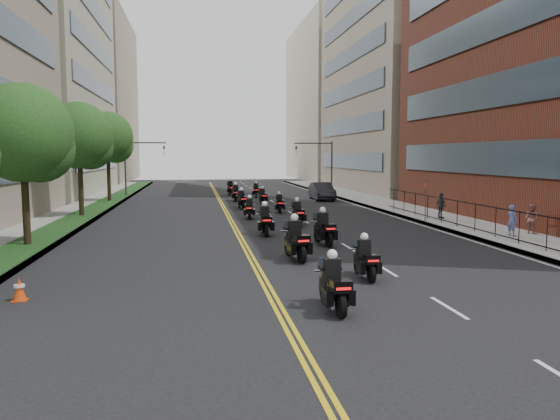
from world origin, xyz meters
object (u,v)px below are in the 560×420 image
at_px(motorcycle_6, 249,209).
at_px(motorcycle_4, 265,222).
at_px(motorcycle_0, 333,287).
at_px(motorcycle_5, 297,214).
at_px(parked_sedan, 322,191).
at_px(pedestrian_c, 441,206).
at_px(pedestrian_a, 512,220).
at_px(pedestrian_b, 532,219).
at_px(motorcycle_9, 263,197).
at_px(motorcycle_10, 236,194).
at_px(motorcycle_3, 324,230).
at_px(motorcycle_12, 230,189).
at_px(motorcycle_1, 365,261).
at_px(traffic_cone, 19,289).
at_px(motorcycle_2, 296,242).
at_px(motorcycle_8, 241,200).
at_px(motorcycle_11, 256,191).
at_px(motorcycle_7, 279,204).

bearing_deg(motorcycle_6, motorcycle_4, -82.69).
height_order(motorcycle_0, motorcycle_5, motorcycle_5).
xyz_separation_m(parked_sedan, pedestrian_c, (3.82, -16.94, 0.15)).
bearing_deg(pedestrian_a, pedestrian_b, -81.73).
xyz_separation_m(motorcycle_9, parked_sedan, (5.97, 3.15, 0.21)).
bearing_deg(motorcycle_10, pedestrian_a, -64.45).
xyz_separation_m(motorcycle_3, motorcycle_9, (-0.21, 21.77, -0.10)).
distance_m(motorcycle_0, motorcycle_3, 10.85).
xyz_separation_m(motorcycle_10, motorcycle_12, (-0.04, 7.09, 0.01)).
relative_size(motorcycle_1, pedestrian_a, 1.32).
height_order(parked_sedan, traffic_cone, parked_sedan).
xyz_separation_m(motorcycle_2, motorcycle_12, (-0.36, 35.27, -0.04)).
xyz_separation_m(pedestrian_a, pedestrian_b, (1.53, 0.68, -0.03)).
relative_size(motorcycle_8, pedestrian_a, 1.40).
bearing_deg(motorcycle_11, motorcycle_8, -97.05).
bearing_deg(traffic_cone, motorcycle_1, 6.36).
bearing_deg(motorcycle_2, motorcycle_4, 85.86).
bearing_deg(pedestrian_c, motorcycle_5, 85.68).
height_order(motorcycle_6, motorcycle_7, motorcycle_6).
relative_size(motorcycle_7, parked_sedan, 0.43).
relative_size(motorcycle_1, parked_sedan, 0.43).
relative_size(motorcycle_1, motorcycle_8, 0.95).
distance_m(motorcycle_0, motorcycle_5, 18.08).
bearing_deg(motorcycle_2, motorcycle_5, 71.97).
xyz_separation_m(motorcycle_11, parked_sedan, (5.77, -3.70, 0.17)).
bearing_deg(motorcycle_12, motorcycle_4, -94.97).
relative_size(motorcycle_4, pedestrian_b, 1.57).
xyz_separation_m(motorcycle_10, parked_sedan, (8.05, 0.18, 0.13)).
xyz_separation_m(motorcycle_2, motorcycle_7, (2.09, 17.85, -0.12)).
bearing_deg(motorcycle_2, motorcycle_0, -99.30).
bearing_deg(motorcycle_8, motorcycle_11, 71.14).
height_order(motorcycle_11, pedestrian_a, pedestrian_a).
height_order(motorcycle_3, parked_sedan, motorcycle_3).
bearing_deg(traffic_cone, motorcycle_4, 53.79).
xyz_separation_m(motorcycle_8, pedestrian_c, (11.93, -9.87, 0.32)).
bearing_deg(motorcycle_11, parked_sedan, -27.41).
distance_m(motorcycle_4, traffic_cone, 14.66).
relative_size(motorcycle_6, motorcycle_10, 0.90).
bearing_deg(motorcycle_4, motorcycle_8, 91.32).
height_order(motorcycle_9, traffic_cone, motorcycle_9).
xyz_separation_m(motorcycle_0, motorcycle_7, (2.38, 25.02, -0.04)).
bearing_deg(pedestrian_c, motorcycle_0, 139.16).
xyz_separation_m(motorcycle_0, motorcycle_6, (-0.14, 21.68, -0.04)).
relative_size(pedestrian_c, traffic_cone, 2.42).
distance_m(motorcycle_7, motorcycle_9, 7.38).
bearing_deg(motorcycle_2, motorcycle_1, -71.24).
bearing_deg(motorcycle_6, motorcycle_10, 96.30).
relative_size(motorcycle_8, pedestrian_b, 1.46).
bearing_deg(motorcycle_2, motorcycle_3, 53.22).
bearing_deg(motorcycle_4, motorcycle_7, 78.45).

